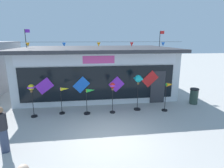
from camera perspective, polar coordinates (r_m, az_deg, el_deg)
name	(u,v)px	position (r m, az deg, el deg)	size (l,w,h in m)	color
ground_plane	(110,139)	(7.67, -0.77, -16.64)	(80.00, 80.00, 0.00)	#ADAAA5
kite_shop_building	(96,70)	(13.60, -4.86, 4.44)	(10.42, 6.65, 4.53)	silver
wind_spinner_far_left	(32,93)	(9.95, -23.76, -2.45)	(0.32, 0.32, 1.72)	black
wind_spinner_left	(64,95)	(9.93, -14.80, -3.45)	(0.59, 0.29, 1.46)	black
wind_spinner_center_left	(89,97)	(9.67, -7.03, -4.02)	(0.65, 0.35, 1.40)	black
wind_spinner_center_right	(112,90)	(9.63, 0.15, -1.78)	(0.30, 0.30, 1.68)	black
wind_spinner_right	(138,82)	(10.07, 8.13, 0.58)	(0.41, 0.41, 1.99)	black
wind_spinner_far_right	(168,92)	(10.43, 17.05, -2.37)	(0.56, 0.32, 1.60)	black
person_near_camera	(3,129)	(7.53, -30.94, -12.06)	(0.34, 0.34, 1.68)	#333D56
trash_bin	(194,96)	(12.30, 24.16, -3.44)	(0.52, 0.52, 0.97)	#2D4238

